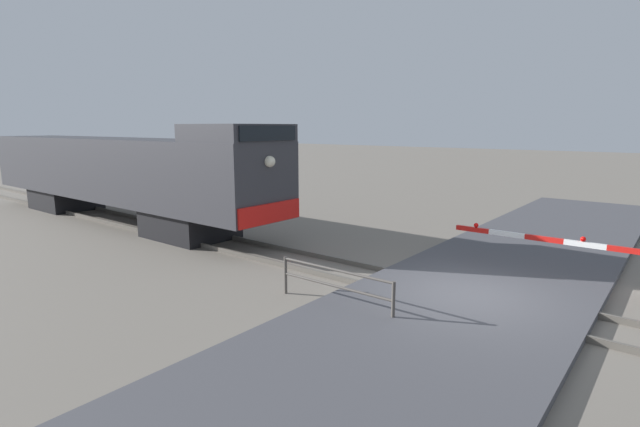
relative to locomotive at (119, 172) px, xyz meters
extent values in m
plane|color=slate|center=(0.00, -15.70, -2.20)|extent=(160.00, 160.00, 0.00)
cube|color=#59544C|center=(-0.72, -15.70, -2.13)|extent=(0.08, 80.00, 0.15)
cube|color=#59544C|center=(0.72, -15.70, -2.13)|extent=(0.08, 80.00, 0.15)
cube|color=#47474C|center=(0.00, -15.70, -2.12)|extent=(36.00, 5.28, 0.17)
cube|color=black|center=(0.00, -4.91, -1.68)|extent=(2.43, 3.20, 1.05)
cube|color=black|center=(0.00, 5.40, -1.68)|extent=(2.43, 3.20, 1.05)
cube|color=#333338|center=(0.00, 0.24, 0.14)|extent=(2.86, 18.74, 2.58)
cube|color=#333338|center=(0.00, -7.71, 1.72)|extent=(2.80, 2.84, 0.58)
cube|color=black|center=(0.00, -9.16, 1.72)|extent=(2.43, 0.06, 0.46)
cube|color=red|center=(0.00, -9.17, -0.80)|extent=(2.72, 0.08, 0.64)
sphere|color=#F2EACC|center=(0.00, -9.18, 0.85)|extent=(0.36, 0.36, 0.36)
cube|color=red|center=(3.21, -18.59, -1.15)|extent=(0.10, 1.01, 0.14)
cube|color=white|center=(3.21, -17.58, -1.15)|extent=(0.10, 1.01, 0.14)
cube|color=red|center=(3.21, -16.57, -1.15)|extent=(0.10, 1.01, 0.14)
cube|color=white|center=(3.21, -15.57, -1.15)|extent=(0.10, 1.01, 0.14)
cube|color=red|center=(3.21, -14.56, -1.15)|extent=(0.10, 1.01, 0.14)
sphere|color=red|center=(3.21, -17.53, -1.01)|extent=(0.14, 0.14, 0.14)
sphere|color=red|center=(3.21, -14.66, -1.01)|extent=(0.14, 0.14, 0.14)
cylinder|color=#4C4742|center=(-2.31, -14.98, -1.73)|extent=(0.08, 0.08, 0.95)
cylinder|color=#4C4742|center=(-2.31, -11.92, -1.73)|extent=(0.08, 0.08, 0.95)
cylinder|color=#4C4742|center=(-2.31, -13.45, -1.29)|extent=(0.06, 3.06, 0.06)
cylinder|color=#4C4742|center=(-2.31, -13.45, -1.68)|extent=(0.06, 3.06, 0.06)
camera|label=1|loc=(-10.61, -19.58, 1.92)|focal=26.44mm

